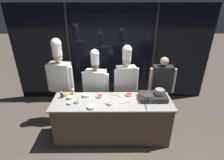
{
  "coord_description": "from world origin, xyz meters",
  "views": [
    {
      "loc": [
        -0.02,
        -2.99,
        2.83
      ],
      "look_at": [
        0.0,
        0.25,
        1.28
      ],
      "focal_mm": 28.0,
      "sensor_mm": 36.0,
      "label": 1
    }
  ],
  "objects_px": {
    "chef_line": "(126,79)",
    "chef_head": "(61,77)",
    "serving_spoon_slotted": "(128,102)",
    "frying_pan": "(147,93)",
    "prep_bowl_chili_flakes": "(100,96)",
    "prep_bowl_chicken": "(91,107)",
    "squeeze_bottle_oil": "(73,91)",
    "serving_spoon_solid": "(118,95)",
    "stock_pot": "(160,92)",
    "prep_bowl_bell_pepper": "(129,95)",
    "prep_bowl_bean_sprouts": "(86,95)",
    "prep_bowl_carrots": "(67,94)",
    "prep_bowl_scallions": "(77,101)",
    "person_guest": "(161,84)",
    "prep_bowl_ginger": "(70,103)",
    "prep_bowl_mushrooms": "(110,103)",
    "portable_stove": "(153,96)",
    "squeeze_bottle_soy": "(62,94)",
    "prep_bowl_garlic": "(70,97)",
    "chef_sous": "(96,83)"
  },
  "relations": [
    {
      "from": "chef_line",
      "to": "chef_head",
      "type": "bearing_deg",
      "value": -10.2
    },
    {
      "from": "serving_spoon_slotted",
      "to": "chef_line",
      "type": "distance_m",
      "value": 0.71
    },
    {
      "from": "frying_pan",
      "to": "prep_bowl_chili_flakes",
      "type": "distance_m",
      "value": 0.98
    },
    {
      "from": "prep_bowl_chicken",
      "to": "chef_line",
      "type": "distance_m",
      "value": 1.15
    },
    {
      "from": "serving_spoon_slotted",
      "to": "squeeze_bottle_oil",
      "type": "bearing_deg",
      "value": 164.42
    },
    {
      "from": "squeeze_bottle_oil",
      "to": "serving_spoon_solid",
      "type": "xyz_separation_m",
      "value": [
        0.97,
        -0.07,
        -0.07
      ]
    },
    {
      "from": "stock_pot",
      "to": "prep_bowl_bell_pepper",
      "type": "relative_size",
      "value": 1.31
    },
    {
      "from": "stock_pot",
      "to": "prep_bowl_bean_sprouts",
      "type": "bearing_deg",
      "value": 176.1
    },
    {
      "from": "prep_bowl_carrots",
      "to": "prep_bowl_scallions",
      "type": "xyz_separation_m",
      "value": [
        0.27,
        -0.3,
        0.01
      ]
    },
    {
      "from": "squeeze_bottle_oil",
      "to": "prep_bowl_bell_pepper",
      "type": "bearing_deg",
      "value": -2.83
    },
    {
      "from": "prep_bowl_chili_flakes",
      "to": "person_guest",
      "type": "distance_m",
      "value": 1.5
    },
    {
      "from": "prep_bowl_ginger",
      "to": "serving_spoon_slotted",
      "type": "bearing_deg",
      "value": 2.58
    },
    {
      "from": "prep_bowl_mushrooms",
      "to": "prep_bowl_ginger",
      "type": "xyz_separation_m",
      "value": [
        -0.79,
        0.0,
        0.0
      ]
    },
    {
      "from": "prep_bowl_mushrooms",
      "to": "prep_bowl_scallions",
      "type": "xyz_separation_m",
      "value": [
        -0.66,
        0.04,
        0.01
      ]
    },
    {
      "from": "portable_stove",
      "to": "chef_head",
      "type": "relative_size",
      "value": 0.27
    },
    {
      "from": "stock_pot",
      "to": "squeeze_bottle_soy",
      "type": "relative_size",
      "value": 1.29
    },
    {
      "from": "stock_pot",
      "to": "serving_spoon_solid",
      "type": "bearing_deg",
      "value": 171.49
    },
    {
      "from": "portable_stove",
      "to": "squeeze_bottle_oil",
      "type": "height_order",
      "value": "squeeze_bottle_oil"
    },
    {
      "from": "stock_pot",
      "to": "prep_bowl_ginger",
      "type": "bearing_deg",
      "value": -174.34
    },
    {
      "from": "prep_bowl_mushrooms",
      "to": "serving_spoon_slotted",
      "type": "distance_m",
      "value": 0.36
    },
    {
      "from": "serving_spoon_slotted",
      "to": "serving_spoon_solid",
      "type": "relative_size",
      "value": 0.89
    },
    {
      "from": "prep_bowl_bell_pepper",
      "to": "serving_spoon_slotted",
      "type": "height_order",
      "value": "prep_bowl_bell_pepper"
    },
    {
      "from": "prep_bowl_chicken",
      "to": "squeeze_bottle_oil",
      "type": "bearing_deg",
      "value": 130.71
    },
    {
      "from": "prep_bowl_garlic",
      "to": "prep_bowl_scallions",
      "type": "bearing_deg",
      "value": -42.92
    },
    {
      "from": "portable_stove",
      "to": "frying_pan",
      "type": "relative_size",
      "value": 1.03
    },
    {
      "from": "stock_pot",
      "to": "serving_spoon_solid",
      "type": "height_order",
      "value": "stock_pot"
    },
    {
      "from": "prep_bowl_mushrooms",
      "to": "prep_bowl_chili_flakes",
      "type": "xyz_separation_m",
      "value": [
        -0.22,
        0.25,
        0.0
      ]
    },
    {
      "from": "prep_bowl_chili_flakes",
      "to": "serving_spoon_solid",
      "type": "bearing_deg",
      "value": 7.69
    },
    {
      "from": "prep_bowl_mushrooms",
      "to": "serving_spoon_solid",
      "type": "relative_size",
      "value": 0.57
    },
    {
      "from": "prep_bowl_bean_sprouts",
      "to": "chef_head",
      "type": "relative_size",
      "value": 0.08
    },
    {
      "from": "stock_pot",
      "to": "serving_spoon_slotted",
      "type": "height_order",
      "value": "stock_pot"
    },
    {
      "from": "prep_bowl_chili_flakes",
      "to": "chef_sous",
      "type": "height_order",
      "value": "chef_sous"
    },
    {
      "from": "prep_bowl_bean_sprouts",
      "to": "squeeze_bottle_soy",
      "type": "bearing_deg",
      "value": -174.94
    },
    {
      "from": "prep_bowl_mushrooms",
      "to": "portable_stove",
      "type": "bearing_deg",
      "value": 11.72
    },
    {
      "from": "squeeze_bottle_oil",
      "to": "chef_head",
      "type": "distance_m",
      "value": 0.52
    },
    {
      "from": "portable_stove",
      "to": "prep_bowl_scallions",
      "type": "distance_m",
      "value": 1.54
    },
    {
      "from": "prep_bowl_carrots",
      "to": "frying_pan",
      "type": "bearing_deg",
      "value": -5.86
    },
    {
      "from": "squeeze_bottle_oil",
      "to": "serving_spoon_slotted",
      "type": "xyz_separation_m",
      "value": [
        1.15,
        -0.32,
        -0.07
      ]
    },
    {
      "from": "prep_bowl_garlic",
      "to": "prep_bowl_chili_flakes",
      "type": "relative_size",
      "value": 0.87
    },
    {
      "from": "frying_pan",
      "to": "chef_line",
      "type": "bearing_deg",
      "value": 123.65
    },
    {
      "from": "squeeze_bottle_oil",
      "to": "person_guest",
      "type": "relative_size",
      "value": 0.09
    },
    {
      "from": "frying_pan",
      "to": "prep_bowl_scallions",
      "type": "relative_size",
      "value": 4.71
    },
    {
      "from": "squeeze_bottle_oil",
      "to": "prep_bowl_scallions",
      "type": "distance_m",
      "value": 0.36
    },
    {
      "from": "prep_bowl_ginger",
      "to": "chef_head",
      "type": "bearing_deg",
      "value": 115.33
    },
    {
      "from": "prep_bowl_carrots",
      "to": "prep_bowl_garlic",
      "type": "relative_size",
      "value": 1.19
    },
    {
      "from": "squeeze_bottle_soy",
      "to": "prep_bowl_garlic",
      "type": "distance_m",
      "value": 0.18
    },
    {
      "from": "prep_bowl_ginger",
      "to": "prep_bowl_scallions",
      "type": "bearing_deg",
      "value": 16.72
    },
    {
      "from": "prep_bowl_mushrooms",
      "to": "chef_head",
      "type": "height_order",
      "value": "chef_head"
    },
    {
      "from": "frying_pan",
      "to": "prep_bowl_scallions",
      "type": "xyz_separation_m",
      "value": [
        -1.4,
        -0.13,
        -0.1
      ]
    },
    {
      "from": "squeeze_bottle_oil",
      "to": "prep_bowl_bean_sprouts",
      "type": "xyz_separation_m",
      "value": [
        0.29,
        -0.09,
        -0.04
      ]
    }
  ]
}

